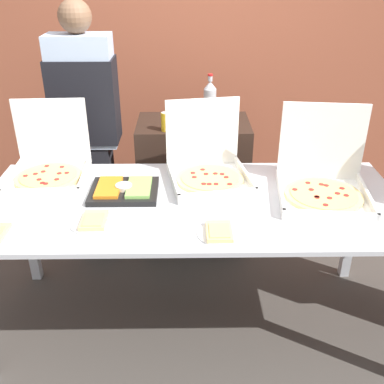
% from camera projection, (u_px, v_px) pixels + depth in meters
% --- Properties ---
extents(ground_plane, '(16.00, 16.00, 0.00)m').
position_uv_depth(ground_plane, '(192.00, 319.00, 2.76)').
color(ground_plane, '#423D38').
extents(brick_wall_behind, '(10.00, 0.06, 2.80)m').
position_uv_depth(brick_wall_behind, '(189.00, 37.00, 3.61)').
color(brick_wall_behind, '#9E5138').
rests_on(brick_wall_behind, ground_plane).
extents(buffet_table, '(2.23, 0.95, 0.83)m').
position_uv_depth(buffet_table, '(192.00, 215.00, 2.41)').
color(buffet_table, silver).
rests_on(buffet_table, ground_plane).
extents(pizza_box_far_left, '(0.50, 0.51, 0.43)m').
position_uv_depth(pizza_box_far_left, '(208.00, 167.00, 2.55)').
color(pizza_box_far_left, white).
rests_on(pizza_box_far_left, buffet_table).
extents(pizza_box_near_left, '(0.44, 0.46, 0.42)m').
position_uv_depth(pizza_box_near_left, '(49.00, 166.00, 2.58)').
color(pizza_box_near_left, white).
rests_on(pizza_box_near_left, buffet_table).
extents(pizza_box_near_right, '(0.51, 0.53, 0.46)m').
position_uv_depth(pizza_box_near_right, '(323.00, 182.00, 2.39)').
color(pizza_box_near_right, white).
rests_on(pizza_box_near_right, buffet_table).
extents(paper_plate_front_right, '(0.20, 0.20, 0.03)m').
position_uv_depth(paper_plate_front_right, '(219.00, 232.00, 2.07)').
color(paper_plate_front_right, white).
rests_on(paper_plate_front_right, buffet_table).
extents(paper_plate_front_center, '(0.23, 0.23, 0.03)m').
position_uv_depth(paper_plate_front_center, '(94.00, 221.00, 2.16)').
color(paper_plate_front_center, white).
rests_on(paper_plate_front_center, buffet_table).
extents(veggie_tray, '(0.36, 0.30, 0.05)m').
position_uv_depth(veggie_tray, '(124.00, 190.00, 2.43)').
color(veggie_tray, black).
rests_on(veggie_tray, buffet_table).
extents(sideboard_podium, '(0.78, 0.47, 0.96)m').
position_uv_depth(sideboard_podium, '(193.00, 184.00, 3.33)').
color(sideboard_podium, black).
rests_on(sideboard_podium, ground_plane).
extents(soda_bottle, '(0.09, 0.09, 0.31)m').
position_uv_depth(soda_bottle, '(210.00, 100.00, 3.12)').
color(soda_bottle, '#B7BCC1').
rests_on(soda_bottle, sideboard_podium).
extents(soda_can_silver, '(0.07, 0.07, 0.12)m').
position_uv_depth(soda_can_silver, '(223.00, 121.00, 2.94)').
color(soda_can_silver, silver).
rests_on(soda_can_silver, sideboard_podium).
extents(soda_can_colored, '(0.07, 0.07, 0.12)m').
position_uv_depth(soda_can_colored, '(166.00, 122.00, 2.93)').
color(soda_can_colored, gold).
rests_on(soda_can_colored, sideboard_podium).
extents(person_server_vest, '(0.42, 0.24, 1.76)m').
position_uv_depth(person_server_vest, '(87.00, 123.00, 2.99)').
color(person_server_vest, black).
rests_on(person_server_vest, ground_plane).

